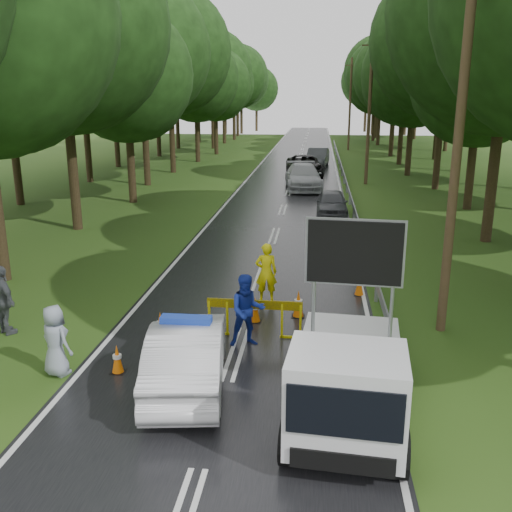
# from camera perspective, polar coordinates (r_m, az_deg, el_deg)

# --- Properties ---
(ground) EXTENTS (160.00, 160.00, 0.00)m
(ground) POSITION_cam_1_polar(r_m,az_deg,el_deg) (13.99, -1.98, -9.67)
(ground) COLOR #274B15
(ground) RESTS_ON ground
(road) EXTENTS (7.00, 140.00, 0.02)m
(road) POSITION_cam_1_polar(r_m,az_deg,el_deg) (42.96, 3.71, 7.71)
(road) COLOR black
(road) RESTS_ON ground
(guardrail) EXTENTS (0.12, 60.06, 0.70)m
(guardrail) POSITION_cam_1_polar(r_m,az_deg,el_deg) (42.56, 8.73, 8.22)
(guardrail) COLOR gray
(guardrail) RESTS_ON ground
(utility_pole_near) EXTENTS (1.40, 0.24, 10.00)m
(utility_pole_near) POSITION_cam_1_polar(r_m,az_deg,el_deg) (14.92, 19.60, 11.25)
(utility_pole_near) COLOR #43361F
(utility_pole_near) RESTS_ON ground
(utility_pole_mid) EXTENTS (1.40, 0.24, 10.00)m
(utility_pole_mid) POSITION_cam_1_polar(r_m,az_deg,el_deg) (40.65, 11.27, 14.15)
(utility_pole_mid) COLOR #43361F
(utility_pole_mid) RESTS_ON ground
(utility_pole_far) EXTENTS (1.40, 0.24, 10.00)m
(utility_pole_far) POSITION_cam_1_polar(r_m,az_deg,el_deg) (66.60, 9.39, 14.75)
(utility_pole_far) COLOR #43361F
(utility_pole_far) RESTS_ON ground
(police_sedan) EXTENTS (2.09, 4.48, 1.56)m
(police_sedan) POSITION_cam_1_polar(r_m,az_deg,el_deg) (12.36, -6.89, -9.72)
(police_sedan) COLOR silver
(police_sedan) RESTS_ON ground
(work_truck) EXTENTS (2.41, 4.79, 3.70)m
(work_truck) POSITION_cam_1_polar(r_m,az_deg,el_deg) (10.85, 9.16, -11.93)
(work_truck) COLOR gray
(work_truck) RESTS_ON ground
(barrier) EXTENTS (2.45, 0.11, 1.01)m
(barrier) POSITION_cam_1_polar(r_m,az_deg,el_deg) (14.56, -0.16, -5.34)
(barrier) COLOR yellow
(barrier) RESTS_ON ground
(officer) EXTENTS (0.71, 0.52, 1.80)m
(officer) POSITION_cam_1_polar(r_m,az_deg,el_deg) (17.07, 1.02, -1.65)
(officer) COLOR yellow
(officer) RESTS_ON ground
(civilian) EXTENTS (1.05, 0.91, 1.83)m
(civilian) POSITION_cam_1_polar(r_m,az_deg,el_deg) (14.06, -0.88, -5.47)
(civilian) COLOR #1930A3
(civilian) RESTS_ON ground
(bystander_mid) EXTENTS (1.14, 0.99, 1.85)m
(bystander_mid) POSITION_cam_1_polar(r_m,az_deg,el_deg) (16.09, -23.94, -4.07)
(bystander_mid) COLOR #464A4F
(bystander_mid) RESTS_ON ground
(bystander_right) EXTENTS (0.94, 0.82, 1.63)m
(bystander_right) POSITION_cam_1_polar(r_m,az_deg,el_deg) (13.41, -19.42, -7.98)
(bystander_right) COLOR #8590A0
(bystander_right) RESTS_ON ground
(queue_car_first) EXTENTS (1.58, 3.89, 1.32)m
(queue_car_first) POSITION_cam_1_polar(r_m,az_deg,el_deg) (29.67, 7.59, 5.25)
(queue_car_first) COLOR #42444A
(queue_car_first) RESTS_ON ground
(queue_car_second) EXTENTS (2.84, 5.83, 1.63)m
(queue_car_second) POSITION_cam_1_polar(r_m,az_deg,el_deg) (38.18, 4.76, 7.90)
(queue_car_second) COLOR #9DA1A5
(queue_car_second) RESTS_ON ground
(queue_car_third) EXTENTS (3.22, 5.82, 1.54)m
(queue_car_third) POSITION_cam_1_polar(r_m,az_deg,el_deg) (44.93, 4.88, 9.02)
(queue_car_third) COLOR black
(queue_car_third) RESTS_ON ground
(queue_car_fourth) EXTENTS (2.12, 4.92, 1.58)m
(queue_car_fourth) POSITION_cam_1_polar(r_m,az_deg,el_deg) (50.88, 6.19, 9.79)
(queue_car_fourth) COLOR #383C3F
(queue_car_fourth) RESTS_ON ground
(cone_near_left) EXTENTS (0.32, 0.32, 0.67)m
(cone_near_left) POSITION_cam_1_polar(r_m,az_deg,el_deg) (13.29, -13.70, -10.02)
(cone_near_left) COLOR black
(cone_near_left) RESTS_ON ground
(cone_center) EXTENTS (0.35, 0.35, 0.73)m
(cone_center) POSITION_cam_1_polar(r_m,az_deg,el_deg) (15.65, -0.09, -5.41)
(cone_center) COLOR black
(cone_center) RESTS_ON ground
(cone_far) EXTENTS (0.37, 0.37, 0.78)m
(cone_far) POSITION_cam_1_polar(r_m,az_deg,el_deg) (16.03, 4.25, -4.84)
(cone_far) COLOR black
(cone_far) RESTS_ON ground
(cone_left_mid) EXTENTS (0.37, 0.37, 0.79)m
(cone_left_mid) POSITION_cam_1_polar(r_m,az_deg,el_deg) (14.68, -9.52, -7.00)
(cone_left_mid) COLOR black
(cone_left_mid) RESTS_ON ground
(cone_right) EXTENTS (0.33, 0.33, 0.70)m
(cone_right) POSITION_cam_1_polar(r_m,az_deg,el_deg) (17.98, 10.30, -2.88)
(cone_right) COLOR black
(cone_right) RESTS_ON ground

